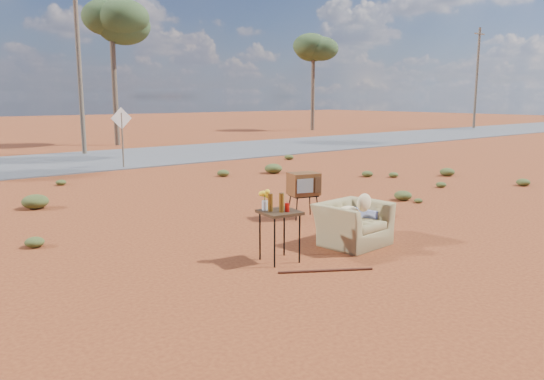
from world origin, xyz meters
TOP-DOWN VIEW (x-y plane):
  - ground at (0.00, 0.00)m, footprint 140.00×140.00m
  - highway at (0.00, 15.00)m, footprint 140.00×7.00m
  - armchair at (0.61, -0.17)m, footprint 1.39×0.96m
  - tv_unit at (1.23, 1.89)m, footprint 0.72×0.64m
  - side_table at (-1.13, -0.10)m, footprint 0.64×0.64m
  - rusty_bar at (-0.89, -0.96)m, footprint 1.25×0.77m
  - road_sign at (1.50, 12.00)m, footprint 0.78×0.06m
  - eucalyptus_center at (5.00, 21.00)m, footprint 3.20×3.20m
  - eucalyptus_right at (22.00, 24.00)m, footprint 3.20×3.20m
  - utility_pole_center at (2.00, 17.50)m, footprint 1.40×0.20m
  - utility_pole_east at (34.00, 17.50)m, footprint 1.40×0.20m
  - scrub_patch at (-0.82, 4.41)m, footprint 17.49×8.07m

SIDE VIEW (x-z plane):
  - ground at x=0.00m, z-range 0.00..0.00m
  - rusty_bar at x=-0.89m, z-range 0.00..0.04m
  - highway at x=0.00m, z-range 0.00..0.04m
  - scrub_patch at x=-0.82m, z-range -0.03..0.30m
  - armchair at x=0.61m, z-range -0.03..0.97m
  - tv_unit at x=1.23m, z-range 0.24..1.21m
  - side_table at x=-1.13m, z-range 0.27..1.40m
  - road_sign at x=1.50m, z-range 0.41..2.60m
  - utility_pole_center at x=2.00m, z-range 0.15..8.15m
  - utility_pole_east at x=34.00m, z-range 0.15..8.15m
  - eucalyptus_right at x=22.00m, z-range 2.39..9.49m
  - eucalyptus_center at x=5.00m, z-range 2.63..10.23m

